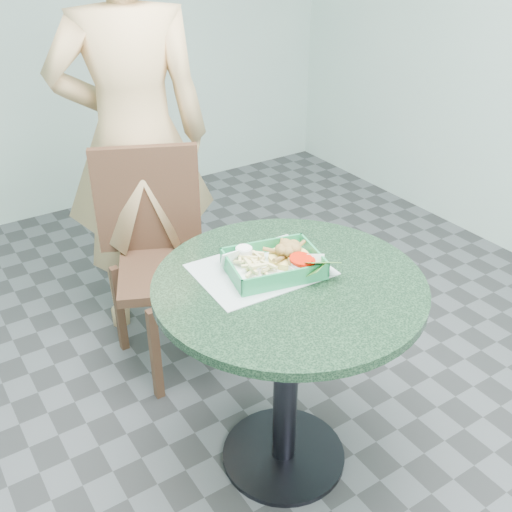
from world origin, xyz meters
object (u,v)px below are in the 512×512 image
cafe_table (288,330)px  dining_chair (162,244)px  crab_sandwich (285,255)px  diner_person (130,97)px  food_basket (273,273)px  sauce_ramekin (241,260)px

cafe_table → dining_chair: size_ratio=0.90×
dining_chair → crab_sandwich: dining_chair is taller
diner_person → food_basket: size_ratio=7.69×
dining_chair → sauce_ramekin: dining_chair is taller
diner_person → sauce_ramekin: bearing=104.8°
diner_person → crab_sandwich: size_ratio=16.77×
dining_chair → cafe_table: bearing=-61.4°
diner_person → food_basket: 1.06m
food_basket → crab_sandwich: size_ratio=2.18×
diner_person → sauce_ramekin: size_ratio=40.87×
dining_chair → diner_person: (0.03, 0.27, 0.56)m
cafe_table → diner_person: bearing=91.5°
cafe_table → crab_sandwich: crab_sandwich is taller
crab_sandwich → cafe_table: bearing=-118.7°
dining_chair → food_basket: 0.78m
crab_sandwich → food_basket: bearing=-159.5°
diner_person → crab_sandwich: (0.08, -0.99, -0.29)m
cafe_table → food_basket: food_basket is taller
food_basket → crab_sandwich: 0.07m
food_basket → sauce_ramekin: 0.11m
diner_person → sauce_ramekin: (-0.05, -0.94, -0.29)m
crab_sandwich → diner_person: bearing=94.5°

